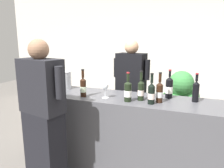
% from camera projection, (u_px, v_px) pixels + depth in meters
% --- Properties ---
extents(wall_back, '(8.00, 0.10, 2.80)m').
position_uv_depth(wall_back, '(158.00, 51.00, 4.93)').
color(wall_back, beige).
rests_on(wall_back, ground_plane).
extents(counter, '(2.33, 0.62, 0.99)m').
position_uv_depth(counter, '(120.00, 135.00, 2.75)').
color(counter, '#4C4C51').
rests_on(counter, ground_plane).
extents(wine_bottle_0, '(0.08, 0.08, 0.33)m').
position_uv_depth(wine_bottle_0, '(128.00, 91.00, 2.44)').
color(wine_bottle_0, black).
rests_on(wine_bottle_0, counter).
extents(wine_bottle_1, '(0.07, 0.07, 0.33)m').
position_uv_depth(wine_bottle_1, '(151.00, 93.00, 2.34)').
color(wine_bottle_1, black).
rests_on(wine_bottle_1, counter).
extents(wine_bottle_2, '(0.09, 0.09, 0.34)m').
position_uv_depth(wine_bottle_2, '(169.00, 88.00, 2.58)').
color(wine_bottle_2, black).
rests_on(wine_bottle_2, counter).
extents(wine_bottle_3, '(0.07, 0.07, 0.32)m').
position_uv_depth(wine_bottle_3, '(196.00, 91.00, 2.42)').
color(wine_bottle_3, black).
rests_on(wine_bottle_3, counter).
extents(wine_bottle_4, '(0.07, 0.07, 0.34)m').
position_uv_depth(wine_bottle_4, '(141.00, 90.00, 2.48)').
color(wine_bottle_4, black).
rests_on(wine_bottle_4, counter).
extents(wine_bottle_5, '(0.07, 0.07, 0.34)m').
position_uv_depth(wine_bottle_5, '(159.00, 92.00, 2.40)').
color(wine_bottle_5, black).
rests_on(wine_bottle_5, counter).
extents(wine_bottle_6, '(0.07, 0.07, 0.33)m').
position_uv_depth(wine_bottle_6, '(83.00, 87.00, 2.64)').
color(wine_bottle_6, black).
rests_on(wine_bottle_6, counter).
extents(wine_glass, '(0.08, 0.08, 0.19)m').
position_uv_depth(wine_glass, '(105.00, 87.00, 2.57)').
color(wine_glass, silver).
rests_on(wine_glass, counter).
extents(ice_bucket, '(0.20, 0.20, 0.24)m').
position_uv_depth(ice_bucket, '(64.00, 80.00, 3.06)').
color(ice_bucket, silver).
rests_on(ice_bucket, counter).
extents(person_server, '(0.56, 0.29, 1.65)m').
position_uv_depth(person_server, '(131.00, 97.00, 3.30)').
color(person_server, black).
rests_on(person_server, ground_plane).
extents(person_guest, '(0.60, 0.33, 1.68)m').
position_uv_depth(person_guest, '(44.00, 122.00, 2.30)').
color(person_guest, black).
rests_on(person_guest, ground_plane).
extents(potted_shrub, '(0.65, 0.53, 1.15)m').
position_uv_depth(potted_shrub, '(180.00, 98.00, 3.72)').
color(potted_shrub, brown).
rests_on(potted_shrub, ground_plane).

